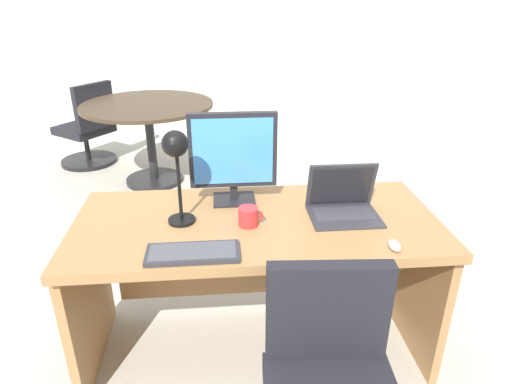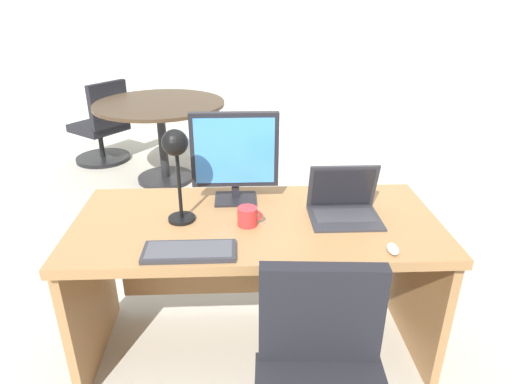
# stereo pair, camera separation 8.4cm
# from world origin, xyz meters

# --- Properties ---
(ground) EXTENTS (12.00, 12.00, 0.00)m
(ground) POSITION_xyz_m (0.00, 1.50, 0.00)
(ground) COLOR #B7B2A3
(back_wall) EXTENTS (10.00, 0.10, 2.80)m
(back_wall) POSITION_xyz_m (0.00, 3.74, 1.40)
(back_wall) COLOR silver
(back_wall) RESTS_ON ground
(desk) EXTENTS (1.63, 0.73, 0.74)m
(desk) POSITION_xyz_m (0.00, 0.04, 0.54)
(desk) COLOR #9E7042
(desk) RESTS_ON ground
(monitor) EXTENTS (0.41, 0.16, 0.44)m
(monitor) POSITION_xyz_m (-0.09, 0.21, 0.98)
(monitor) COLOR black
(monitor) RESTS_ON desk
(laptop) EXTENTS (0.31, 0.25, 0.23)m
(laptop) POSITION_xyz_m (0.40, 0.04, 0.81)
(laptop) COLOR #2D2D33
(laptop) RESTS_ON desk
(keyboard) EXTENTS (0.36, 0.15, 0.02)m
(keyboard) POSITION_xyz_m (-0.27, -0.27, 0.75)
(keyboard) COLOR #2D2D33
(keyboard) RESTS_ON desk
(mouse) EXTENTS (0.04, 0.08, 0.03)m
(mouse) POSITION_xyz_m (0.52, -0.29, 0.76)
(mouse) COLOR silver
(mouse) RESTS_ON desk
(desk_lamp) EXTENTS (0.12, 0.14, 0.43)m
(desk_lamp) POSITION_xyz_m (-0.33, -0.01, 1.05)
(desk_lamp) COLOR black
(desk_lamp) RESTS_ON desk
(coffee_mug) EXTENTS (0.11, 0.09, 0.08)m
(coffee_mug) POSITION_xyz_m (-0.04, -0.05, 0.78)
(coffee_mug) COLOR red
(coffee_mug) RESTS_ON desk
(meeting_table) EXTENTS (1.17, 1.17, 0.75)m
(meeting_table) POSITION_xyz_m (-0.78, 2.23, 0.57)
(meeting_table) COLOR black
(meeting_table) RESTS_ON ground
(meeting_chair_near) EXTENTS (0.65, 0.65, 0.85)m
(meeting_chair_near) POSITION_xyz_m (-1.49, 2.77, 0.33)
(meeting_chair_near) COLOR black
(meeting_chair_near) RESTS_ON ground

